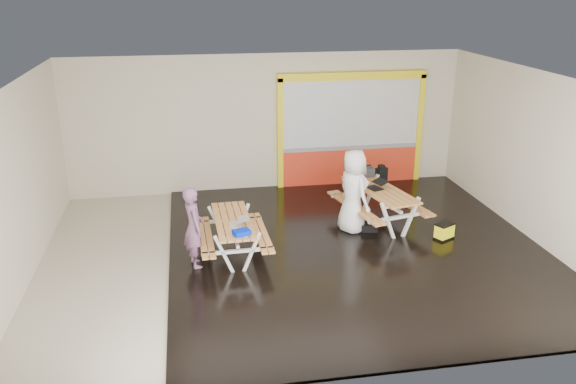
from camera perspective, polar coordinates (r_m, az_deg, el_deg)
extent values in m
cube|color=beige|center=(11.85, 0.76, -6.04)|extent=(10.00, 8.00, 0.01)
cube|color=white|center=(10.78, 0.85, 10.96)|extent=(10.00, 8.00, 0.01)
cube|color=beige|center=(15.00, -2.08, 6.70)|extent=(10.00, 0.01, 3.50)
cube|color=beige|center=(7.59, 6.51, -7.18)|extent=(10.00, 0.01, 3.50)
cube|color=beige|center=(11.41, -24.72, 0.52)|extent=(0.01, 8.00, 3.50)
cube|color=beige|center=(13.06, 22.96, 3.07)|extent=(0.01, 8.00, 3.50)
cube|color=black|center=(12.12, 6.61, -5.42)|extent=(7.50, 7.98, 0.05)
cube|color=red|center=(15.71, 5.99, 2.49)|extent=(3.60, 0.12, 1.00)
cube|color=gray|center=(15.56, 6.06, 4.35)|extent=(3.60, 0.14, 0.10)
cube|color=silver|center=(15.35, 6.18, 7.63)|extent=(3.60, 0.08, 1.72)
cube|color=yellow|center=(15.04, -0.77, 5.57)|extent=(0.14, 0.16, 2.90)
cube|color=yellow|center=(16.05, 12.60, 6.02)|extent=(0.14, 0.16, 2.90)
cube|color=yellow|center=(15.16, 6.33, 11.16)|extent=(3.88, 0.16, 0.20)
cube|color=#DB934D|center=(11.46, -6.78, -2.89)|extent=(0.17, 1.97, 0.04)
cube|color=#DB934D|center=(11.47, -6.09, -2.84)|extent=(0.17, 1.97, 0.04)
cube|color=#DB934D|center=(11.48, -5.39, -2.79)|extent=(0.17, 1.97, 0.04)
cube|color=#DB934D|center=(11.50, -4.70, -2.74)|extent=(0.17, 1.97, 0.04)
cube|color=#DB934D|center=(11.51, -4.01, -2.69)|extent=(0.17, 1.97, 0.04)
cube|color=white|center=(10.93, -6.24, -6.07)|extent=(0.37, 0.07, 0.79)
cube|color=white|center=(10.97, -3.56, -5.86)|extent=(0.37, 0.07, 0.79)
cube|color=white|center=(10.93, -4.90, -5.76)|extent=(1.35, 0.09, 0.06)
cube|color=white|center=(10.82, -4.94, -4.54)|extent=(0.67, 0.08, 0.06)
cube|color=white|center=(12.29, -6.92, -3.05)|extent=(0.37, 0.07, 0.79)
cube|color=white|center=(12.33, -4.54, -2.87)|extent=(0.37, 0.07, 0.79)
cube|color=white|center=(12.29, -5.73, -2.77)|extent=(1.35, 0.09, 0.06)
cube|color=white|center=(12.19, -5.77, -1.66)|extent=(0.67, 0.08, 0.06)
cube|color=white|center=(11.56, -5.36, -3.69)|extent=(0.10, 1.62, 0.06)
cube|color=#DB934D|center=(11.56, -8.35, -4.35)|extent=(0.17, 1.97, 0.04)
cube|color=#DB934D|center=(11.57, -7.69, -4.30)|extent=(0.17, 1.97, 0.04)
cube|color=#DB934D|center=(11.65, -3.02, -3.96)|extent=(0.17, 1.97, 0.04)
cube|color=#DB934D|center=(11.67, -2.37, -3.90)|extent=(0.17, 1.97, 0.04)
cube|color=#DB934D|center=(12.88, 7.73, 0.06)|extent=(0.62, 2.16, 0.04)
cube|color=#DB934D|center=(12.96, 8.32, 0.15)|extent=(0.62, 2.16, 0.04)
cube|color=#DB934D|center=(13.03, 8.90, 0.24)|extent=(0.62, 2.16, 0.04)
cube|color=#DB934D|center=(13.11, 9.48, 0.33)|extent=(0.62, 2.16, 0.04)
cube|color=#DB934D|center=(13.19, 10.05, 0.42)|extent=(0.62, 2.16, 0.04)
cube|color=white|center=(12.38, 9.68, -2.82)|extent=(0.41, 0.15, 0.87)
cube|color=white|center=(12.68, 11.85, -2.41)|extent=(0.41, 0.15, 0.87)
cube|color=white|center=(12.51, 10.79, -2.40)|extent=(1.47, 0.40, 0.07)
cube|color=white|center=(12.40, 10.88, -1.19)|extent=(0.73, 0.23, 0.07)
cube|color=white|center=(13.70, 6.01, -0.36)|extent=(0.41, 0.15, 0.87)
cube|color=white|center=(13.97, 8.05, -0.04)|extent=(0.41, 0.15, 0.87)
cube|color=white|center=(13.81, 7.05, -0.01)|extent=(1.47, 0.40, 0.07)
cube|color=white|center=(13.72, 7.10, 1.11)|extent=(0.73, 0.23, 0.07)
cube|color=white|center=(13.11, 8.85, -0.66)|extent=(0.46, 1.76, 0.07)
cube|color=#DB934D|center=(12.82, 6.26, -1.53)|extent=(0.61, 2.16, 0.04)
cube|color=#DB934D|center=(12.89, 6.83, -1.43)|extent=(0.61, 2.16, 0.04)
cube|color=#DB934D|center=(13.42, 10.75, -0.78)|extent=(0.61, 2.16, 0.04)
cube|color=#DB934D|center=(13.50, 11.27, -0.69)|extent=(0.61, 2.16, 0.04)
imported|color=#754D6E|center=(11.13, -9.16, -3.41)|extent=(0.50, 0.65, 1.59)
imported|color=white|center=(12.62, 6.38, 0.02)|extent=(0.83, 1.04, 1.86)
cube|color=silver|center=(11.22, -5.12, -3.17)|extent=(0.25, 0.34, 0.02)
cube|color=silver|center=(11.18, -4.40, -2.61)|extent=(0.23, 0.34, 0.06)
cube|color=silver|center=(11.18, -4.43, -2.61)|extent=(0.20, 0.30, 0.05)
cube|color=black|center=(13.01, 8.41, 0.37)|extent=(0.36, 0.42, 0.02)
cube|color=black|center=(13.06, 8.98, 1.01)|extent=(0.34, 0.41, 0.07)
cube|color=silver|center=(13.06, 8.96, 1.00)|extent=(0.30, 0.36, 0.06)
cube|color=#001FCE|center=(10.79, -4.53, -3.94)|extent=(0.36, 0.30, 0.09)
cube|color=black|center=(13.73, 7.34, 1.93)|extent=(0.51, 0.30, 0.22)
cylinder|color=black|center=(13.68, 7.37, 2.55)|extent=(0.36, 0.07, 0.03)
cube|color=black|center=(14.20, 9.04, 1.57)|extent=(0.32, 0.28, 0.39)
cylinder|color=black|center=(14.13, 9.09, 2.40)|extent=(0.24, 0.24, 0.10)
cube|color=black|center=(12.89, 7.70, -3.35)|extent=(0.48, 0.39, 0.16)
cube|color=black|center=(12.81, 14.91, -4.31)|extent=(0.47, 0.41, 0.04)
cube|color=#FFF312|center=(12.76, 14.97, -3.70)|extent=(0.45, 0.39, 0.30)
cube|color=black|center=(12.69, 15.03, -3.04)|extent=(0.47, 0.41, 0.03)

